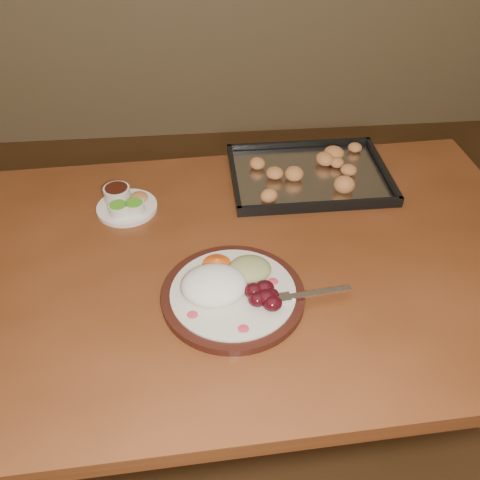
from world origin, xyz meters
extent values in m
plane|color=#57341D|center=(0.00, 0.00, 0.00)|extent=(4.00, 4.00, 0.00)
cube|color=brown|center=(0.14, 0.06, 0.73)|extent=(1.54, 0.96, 0.04)
cylinder|color=#4A2B16|center=(-0.55, 0.41, 0.35)|extent=(0.07, 0.07, 0.71)
cylinder|color=#4A2B16|center=(0.80, 0.47, 0.35)|extent=(0.07, 0.07, 0.71)
cylinder|color=black|center=(0.15, -0.06, 0.76)|extent=(0.30, 0.30, 0.02)
cylinder|color=beige|center=(0.15, -0.06, 0.77)|extent=(0.26, 0.26, 0.01)
ellipsoid|color=#D5334B|center=(0.06, -0.12, 0.77)|extent=(0.02, 0.02, 0.00)
ellipsoid|color=#D5334B|center=(0.16, -0.16, 0.77)|extent=(0.02, 0.02, 0.00)
ellipsoid|color=#D5334B|center=(0.23, -0.04, 0.77)|extent=(0.02, 0.02, 0.00)
ellipsoid|color=#D5334B|center=(0.06, -0.01, 0.77)|extent=(0.02, 0.02, 0.00)
ellipsoid|color=white|center=(0.11, -0.05, 0.79)|extent=(0.16, 0.15, 0.06)
ellipsoid|color=#4F0B15|center=(0.19, -0.10, 0.79)|extent=(0.04, 0.03, 0.03)
ellipsoid|color=#4F0B15|center=(0.22, -0.09, 0.79)|extent=(0.04, 0.03, 0.03)
ellipsoid|color=#4F0B15|center=(0.21, -0.07, 0.79)|extent=(0.04, 0.03, 0.03)
ellipsoid|color=#4F0B15|center=(0.22, -0.12, 0.79)|extent=(0.04, 0.03, 0.03)
ellipsoid|color=#4F0B15|center=(0.19, -0.08, 0.79)|extent=(0.04, 0.03, 0.03)
ellipsoid|color=#4F0B15|center=(0.21, -0.10, 0.79)|extent=(0.04, 0.03, 0.03)
ellipsoid|color=tan|center=(0.19, -0.01, 0.78)|extent=(0.11, 0.11, 0.04)
cone|color=#F45A16|center=(0.12, 0.02, 0.78)|extent=(0.08, 0.08, 0.03)
cube|color=white|center=(0.32, -0.08, 0.77)|extent=(0.15, 0.03, 0.00)
cube|color=white|center=(0.24, -0.09, 0.78)|extent=(0.04, 0.03, 0.00)
cylinder|color=white|center=(0.22, -0.10, 0.78)|extent=(0.03, 0.01, 0.00)
cylinder|color=white|center=(0.22, -0.10, 0.78)|extent=(0.03, 0.01, 0.00)
cylinder|color=white|center=(0.22, -0.09, 0.78)|extent=(0.03, 0.01, 0.00)
cylinder|color=white|center=(0.22, -0.08, 0.78)|extent=(0.03, 0.01, 0.00)
cylinder|color=white|center=(-0.09, 0.28, 0.76)|extent=(0.15, 0.15, 0.01)
cylinder|color=white|center=(-0.11, 0.24, 0.78)|extent=(0.05, 0.05, 0.03)
cylinder|color=#4DA821|center=(-0.11, 0.24, 0.79)|extent=(0.04, 0.04, 0.00)
cylinder|color=white|center=(-0.07, 0.25, 0.78)|extent=(0.05, 0.05, 0.03)
cylinder|color=#4DA821|center=(-0.07, 0.25, 0.79)|extent=(0.04, 0.04, 0.00)
cylinder|color=silver|center=(-0.12, 0.30, 0.78)|extent=(0.07, 0.07, 0.04)
cylinder|color=black|center=(-0.12, 0.30, 0.80)|extent=(0.06, 0.06, 0.00)
ellipsoid|color=#BF7A43|center=(-0.06, 0.30, 0.77)|extent=(0.05, 0.05, 0.02)
cube|color=black|center=(0.39, 0.37, 0.75)|extent=(0.43, 0.31, 0.01)
cube|color=black|center=(0.39, 0.52, 0.77)|extent=(0.42, 0.01, 0.02)
cube|color=black|center=(0.39, 0.22, 0.77)|extent=(0.42, 0.01, 0.02)
cube|color=black|center=(0.60, 0.37, 0.77)|extent=(0.01, 0.31, 0.02)
cube|color=black|center=(0.19, 0.37, 0.77)|extent=(0.01, 0.31, 0.02)
cube|color=#B8B7BC|center=(0.39, 0.37, 0.76)|extent=(0.40, 0.28, 0.00)
ellipsoid|color=#DE884E|center=(0.45, 0.37, 0.78)|extent=(0.05, 0.04, 0.03)
ellipsoid|color=#DE884E|center=(0.48, 0.41, 0.78)|extent=(0.06, 0.06, 0.03)
ellipsoid|color=#DE884E|center=(0.41, 0.46, 0.78)|extent=(0.06, 0.06, 0.03)
ellipsoid|color=#DE884E|center=(0.35, 0.42, 0.78)|extent=(0.06, 0.06, 0.03)
ellipsoid|color=#DE884E|center=(0.32, 0.42, 0.78)|extent=(0.06, 0.06, 0.03)
ellipsoid|color=#DE884E|center=(0.34, 0.37, 0.78)|extent=(0.05, 0.04, 0.03)
ellipsoid|color=#DE884E|center=(0.30, 0.33, 0.78)|extent=(0.06, 0.06, 0.03)
ellipsoid|color=#DE884E|center=(0.37, 0.28, 0.78)|extent=(0.06, 0.06, 0.03)
ellipsoid|color=#DE884E|center=(0.43, 0.32, 0.78)|extent=(0.06, 0.06, 0.03)
ellipsoid|color=#DE884E|center=(0.47, 0.33, 0.78)|extent=(0.06, 0.06, 0.03)
camera|label=1|loc=(0.09, -0.83, 1.57)|focal=40.00mm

